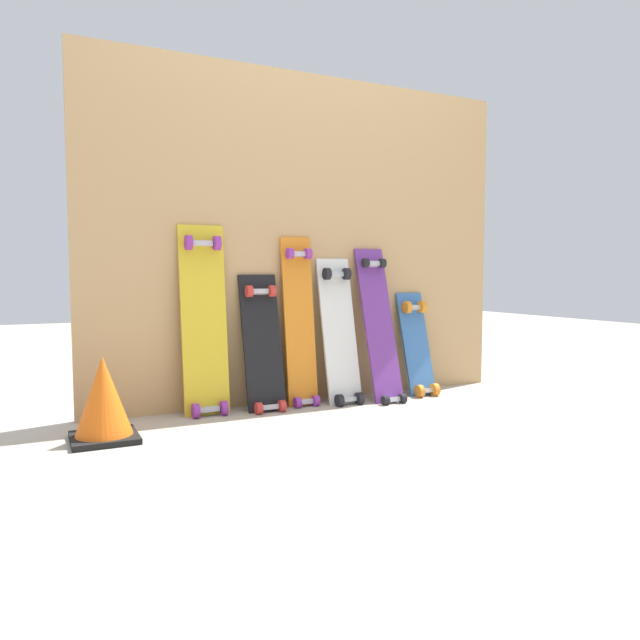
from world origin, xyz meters
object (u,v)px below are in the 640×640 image
object	(u,v)px
skateboard_black	(263,349)
skateboard_purple	(380,331)
skateboard_white	(340,337)
skateboard_yellow	(204,326)
skateboard_orange	(300,328)
skateboard_blue	(418,349)
traffic_cone	(103,399)

from	to	relation	value
skateboard_black	skateboard_purple	size ratio (longest dim) A/B	0.84
skateboard_black	skateboard_white	size ratio (longest dim) A/B	0.90
skateboard_yellow	skateboard_orange	distance (m)	0.49
skateboard_yellow	skateboard_orange	bearing A→B (deg)	-0.67
skateboard_white	skateboard_blue	distance (m)	0.49
skateboard_orange	skateboard_white	xyz separation A→B (m)	(0.21, -0.04, -0.05)
skateboard_yellow	skateboard_black	size ratio (longest dim) A/B	1.31
skateboard_blue	traffic_cone	bearing A→B (deg)	-171.80
skateboard_yellow	skateboard_orange	xyz separation A→B (m)	(0.49, -0.01, -0.03)
traffic_cone	skateboard_purple	bearing A→B (deg)	8.34
skateboard_orange	skateboard_blue	size ratio (longest dim) A/B	1.47
skateboard_black	skateboard_blue	distance (m)	0.91
skateboard_orange	skateboard_blue	world-z (taller)	skateboard_orange
traffic_cone	skateboard_yellow	bearing A→B (deg)	30.25
skateboard_orange	skateboard_purple	size ratio (longest dim) A/B	1.05
skateboard_purple	traffic_cone	distance (m)	1.44
skateboard_yellow	skateboard_purple	distance (m)	0.93
skateboard_black	skateboard_white	world-z (taller)	skateboard_white
skateboard_yellow	skateboard_purple	bearing A→B (deg)	-4.82
skateboard_purple	skateboard_blue	distance (m)	0.29
skateboard_yellow	skateboard_black	world-z (taller)	skateboard_yellow
skateboard_black	traffic_cone	size ratio (longest dim) A/B	2.14
skateboard_white	skateboard_blue	xyz separation A→B (m)	(0.49, -0.00, -0.09)
skateboard_orange	skateboard_white	bearing A→B (deg)	-9.51
skateboard_black	skateboard_orange	world-z (taller)	skateboard_orange
skateboard_blue	skateboard_purple	bearing A→B (deg)	-172.55
skateboard_blue	skateboard_black	bearing A→B (deg)	179.24
skateboard_blue	skateboard_orange	bearing A→B (deg)	176.92
skateboard_orange	skateboard_white	size ratio (longest dim) A/B	1.13
skateboard_black	skateboard_orange	bearing A→B (deg)	6.91
skateboard_orange	skateboard_white	distance (m)	0.22
skateboard_white	skateboard_purple	world-z (taller)	skateboard_purple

